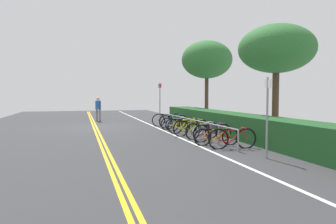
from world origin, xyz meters
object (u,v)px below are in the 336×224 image
(bicycle_3, at_px, (182,125))
(sign_post_far, at_px, (267,110))
(bicycle_6, at_px, (202,131))
(bicycle_1, at_px, (174,121))
(bicycle_8, at_px, (216,137))
(bicycle_0, at_px, (168,120))
(bicycle_2, at_px, (176,123))
(bicycle_9, at_px, (232,138))
(sign_post_near, at_px, (160,100))
(tree_near_left, at_px, (207,60))
(pedestrian, at_px, (98,107))
(bike_rack, at_px, (191,122))
(tree_mid, at_px, (276,49))
(bicycle_4, at_px, (186,126))
(bicycle_5, at_px, (192,128))

(bicycle_3, relative_size, sign_post_far, 0.68)
(bicycle_6, bearing_deg, bicycle_1, 178.87)
(bicycle_8, distance_m, sign_post_far, 2.79)
(bicycle_1, bearing_deg, bicycle_0, -171.46)
(bicycle_8, bearing_deg, bicycle_0, 179.07)
(bicycle_1, xyz_separation_m, bicycle_2, (0.90, -0.15, -0.03))
(bicycle_1, xyz_separation_m, sign_post_far, (8.75, 0.18, 1.05))
(bicycle_9, bearing_deg, sign_post_near, -178.04)
(bicycle_8, relative_size, sign_post_near, 0.67)
(sign_post_far, bearing_deg, bicycle_3, -177.59)
(bicycle_9, relative_size, tree_near_left, 0.31)
(sign_post_far, bearing_deg, tree_near_left, 165.28)
(bicycle_1, relative_size, bicycle_6, 1.05)
(bicycle_1, relative_size, bicycle_2, 1.04)
(bicycle_3, xyz_separation_m, pedestrian, (-7.05, -3.71, 0.65))
(bike_rack, relative_size, bicycle_8, 5.24)
(bicycle_3, height_order, sign_post_far, sign_post_far)
(bicycle_1, relative_size, bicycle_8, 1.01)
(sign_post_far, bearing_deg, tree_mid, 143.06)
(bicycle_0, relative_size, bicycle_8, 1.07)
(bicycle_0, bearing_deg, sign_post_near, -168.65)
(bicycle_3, distance_m, bicycle_9, 5.23)
(sign_post_far, relative_size, tree_near_left, 0.43)
(bicycle_1, relative_size, bicycle_3, 1.09)
(bike_rack, distance_m, tree_mid, 5.05)
(bicycle_2, height_order, bicycle_8, bicycle_2)
(bicycle_9, xyz_separation_m, tree_mid, (-2.71, 3.54, 3.52))
(bicycle_2, xyz_separation_m, sign_post_far, (7.85, 0.33, 1.08))
(bicycle_4, height_order, sign_post_far, sign_post_far)
(bicycle_1, xyz_separation_m, pedestrian, (-5.25, -3.83, 0.62))
(bike_rack, bearing_deg, bicycle_8, -2.41)
(bicycle_5, bearing_deg, bicycle_0, 178.60)
(bicycle_0, height_order, bicycle_3, bicycle_0)
(bicycle_4, bearing_deg, bike_rack, 9.68)
(bicycle_4, relative_size, bicycle_8, 1.03)
(bicycle_0, xyz_separation_m, bicycle_1, (0.81, 0.12, -0.02))
(bicycle_0, xyz_separation_m, bicycle_4, (3.44, -0.07, -0.01))
(bicycle_9, distance_m, tree_near_left, 11.50)
(bicycle_8, height_order, sign_post_near, sign_post_near)
(sign_post_near, distance_m, tree_mid, 7.62)
(bike_rack, relative_size, tree_near_left, 1.64)
(tree_near_left, distance_m, tree_mid, 7.60)
(bicycle_3, xyz_separation_m, tree_near_left, (-5.08, 3.45, 3.88))
(bicycle_1, height_order, sign_post_far, sign_post_far)
(bicycle_1, bearing_deg, pedestrian, -143.94)
(bike_rack, xyz_separation_m, bicycle_9, (3.90, 0.08, -0.21))
(bicycle_8, distance_m, bicycle_9, 0.84)
(bicycle_1, height_order, bicycle_3, bicycle_1)
(tree_near_left, bearing_deg, bicycle_8, -20.65)
(bicycle_3, xyz_separation_m, bicycle_9, (5.23, 0.09, 0.03))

